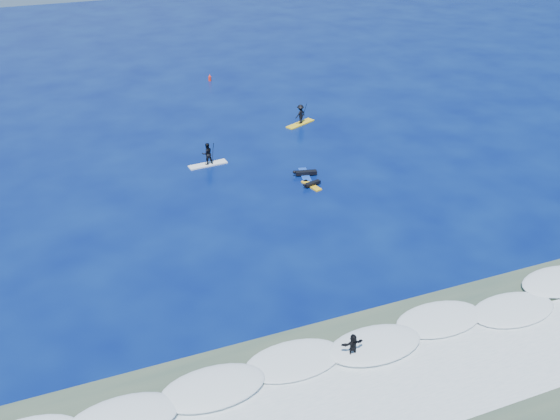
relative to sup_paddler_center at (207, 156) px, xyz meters
name	(u,v)px	position (x,y,z in m)	size (l,w,h in m)	color
ground	(278,245)	(0.84, -12.48, -0.78)	(160.00, 160.00, 0.00)	#040E4D
shallow_water	(398,411)	(0.84, -26.48, -0.77)	(90.00, 13.00, 0.01)	#394F40
breaking_wave	(354,350)	(0.84, -22.48, -0.78)	(40.00, 6.00, 0.30)	white
whitewater	(386,394)	(0.84, -25.48, -0.78)	(34.00, 5.00, 0.02)	silver
sup_paddler_center	(207,156)	(0.00, 0.00, 0.00)	(3.02, 0.97, 2.09)	white
sup_paddler_right	(300,116)	(9.87, 5.09, 0.03)	(3.00, 1.91, 2.08)	yellow
prone_paddler_near	(311,185)	(5.93, -6.14, -0.65)	(1.46, 1.90, 0.38)	yellow
prone_paddler_far	(305,174)	(6.18, -4.38, -0.62)	(1.81, 2.35, 0.48)	#1843B4
wave_surfer	(353,347)	(0.49, -22.94, -0.04)	(1.79, 0.55, 1.28)	white
marker_buoy	(210,78)	(5.84, 19.80, -0.46)	(0.31, 0.31, 0.74)	red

